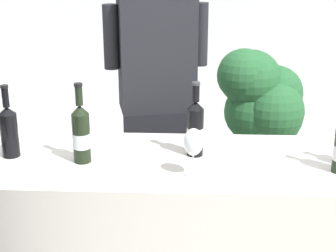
# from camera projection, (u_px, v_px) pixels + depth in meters

# --- Properties ---
(counter) EXTENTS (2.24, 0.63, 0.91)m
(counter) POSITION_uv_depth(u_px,v_px,m) (148.00, 250.00, 2.31)
(counter) COLOR beige
(counter) RESTS_ON ground_plane
(wine_bottle_0) EXTENTS (0.07, 0.07, 0.34)m
(wine_bottle_0) POSITION_uv_depth(u_px,v_px,m) (81.00, 133.00, 2.09)
(wine_bottle_0) COLOR black
(wine_bottle_0) RESTS_ON counter
(wine_bottle_2) EXTENTS (0.07, 0.07, 0.32)m
(wine_bottle_2) POSITION_uv_depth(u_px,v_px,m) (9.00, 130.00, 2.15)
(wine_bottle_2) COLOR black
(wine_bottle_2) RESTS_ON counter
(wine_bottle_4) EXTENTS (0.07, 0.07, 0.32)m
(wine_bottle_4) POSITION_uv_depth(u_px,v_px,m) (195.00, 128.00, 2.16)
(wine_bottle_4) COLOR black
(wine_bottle_4) RESTS_ON counter
(wine_glass) EXTENTS (0.08, 0.08, 0.20)m
(wine_glass) POSITION_uv_depth(u_px,v_px,m) (193.00, 144.00, 1.96)
(wine_glass) COLOR silver
(wine_glass) RESTS_ON counter
(person_server) EXTENTS (0.54, 0.32, 1.77)m
(person_server) POSITION_uv_depth(u_px,v_px,m) (157.00, 117.00, 2.79)
(person_server) COLOR black
(person_server) RESTS_ON ground_plane
(potted_shrub) EXTENTS (0.60, 0.65, 1.18)m
(potted_shrub) POSITION_uv_depth(u_px,v_px,m) (262.00, 110.00, 3.24)
(potted_shrub) COLOR brown
(potted_shrub) RESTS_ON ground_plane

